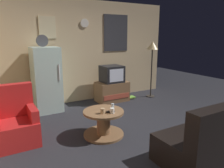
{
  "coord_description": "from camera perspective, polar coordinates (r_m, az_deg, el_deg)",
  "views": [
    {
      "loc": [
        -2.18,
        -2.94,
        1.77
      ],
      "look_at": [
        0.03,
        0.9,
        0.75
      ],
      "focal_mm": 34.46,
      "sensor_mm": 36.0,
      "label": 1
    }
  ],
  "objects": [
    {
      "name": "mug_ceramic_tan",
      "position": [
        3.67,
        -2.52,
        -7.15
      ],
      "size": [
        0.08,
        0.08,
        0.09
      ],
      "primitive_type": "cylinder",
      "color": "tan",
      "rests_on": "coffee_table"
    },
    {
      "name": "tv_stand",
      "position": [
        5.84,
        -0.03,
        -1.99
      ],
      "size": [
        0.84,
        0.53,
        0.53
      ],
      "color": "brown",
      "rests_on": "ground_plane"
    },
    {
      "name": "mug_ceramic_white",
      "position": [
        3.68,
        0.04,
        -7.09
      ],
      "size": [
        0.08,
        0.08,
        0.09
      ],
      "primitive_type": "cylinder",
      "color": "silver",
      "rests_on": "coffee_table"
    },
    {
      "name": "standing_lamp",
      "position": [
        6.19,
        10.66,
        8.92
      ],
      "size": [
        0.32,
        0.32,
        1.59
      ],
      "color": "#332D28",
      "rests_on": "ground_plane"
    },
    {
      "name": "fridge",
      "position": [
        5.2,
        -17.01,
        1.13
      ],
      "size": [
        0.6,
        0.62,
        1.77
      ],
      "color": "silver",
      "rests_on": "ground_plane"
    },
    {
      "name": "armchair",
      "position": [
        3.96,
        -24.41,
        -9.45
      ],
      "size": [
        0.68,
        0.68,
        0.96
      ],
      "color": "red",
      "rests_on": "ground_plane"
    },
    {
      "name": "book_stack",
      "position": [
        6.11,
        5.13,
        -3.61
      ],
      "size": [
        0.22,
        0.18,
        0.07
      ],
      "color": "#474261",
      "rests_on": "ground_plane"
    },
    {
      "name": "ground_plane",
      "position": [
        4.06,
        6.09,
        -12.93
      ],
      "size": [
        12.0,
        12.0,
        0.0
      ],
      "primitive_type": "plane",
      "color": "#232328"
    },
    {
      "name": "coffee_table",
      "position": [
        3.9,
        -2.25,
        -10.3
      ],
      "size": [
        0.72,
        0.72,
        0.46
      ],
      "color": "brown",
      "rests_on": "ground_plane"
    },
    {
      "name": "wall_with_art",
      "position": [
        5.83,
        -7.93,
        8.53
      ],
      "size": [
        5.2,
        0.12,
        2.65
      ],
      "color": "#D1B284",
      "rests_on": "ground_plane"
    },
    {
      "name": "remote_control",
      "position": [
        3.74,
        -0.4,
        -7.32
      ],
      "size": [
        0.16,
        0.09,
        0.02
      ],
      "primitive_type": "cube",
      "rotation": [
        0.0,
        0.0,
        -0.36
      ],
      "color": "black",
      "rests_on": "coffee_table"
    },
    {
      "name": "wine_glass",
      "position": [
        3.73,
        0.16,
        -6.34
      ],
      "size": [
        0.05,
        0.05,
        0.15
      ],
      "primitive_type": "cylinder",
      "color": "silver",
      "rests_on": "coffee_table"
    },
    {
      "name": "crt_tv",
      "position": [
        5.73,
        -0.05,
        2.7
      ],
      "size": [
        0.54,
        0.51,
        0.44
      ],
      "color": "black",
      "rests_on": "tv_stand"
    },
    {
      "name": "couch",
      "position": [
        3.52,
        26.08,
        -12.85
      ],
      "size": [
        1.7,
        0.8,
        0.92
      ],
      "color": "black",
      "rests_on": "ground_plane"
    }
  ]
}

